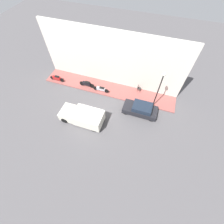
{
  "coord_description": "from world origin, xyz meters",
  "views": [
    {
      "loc": [
        -7.88,
        -4.9,
        14.42
      ],
      "look_at": [
        1.36,
        -1.8,
        0.6
      ],
      "focal_mm": 24.0,
      "sensor_mm": 36.0,
      "label": 1
    }
  ],
  "objects": [
    {
      "name": "cafe_chair",
      "position": [
        5.98,
        -3.82,
        0.64
      ],
      "size": [
        0.4,
        0.4,
        0.91
      ],
      "color": "#262626",
      "rests_on": "sidewalk"
    },
    {
      "name": "streetlamp",
      "position": [
        4.17,
        -6.06,
        3.53
      ],
      "size": [
        0.37,
        0.37,
        4.99
      ],
      "color": "black",
      "rests_on": "sidewalk"
    },
    {
      "name": "delivery_van",
      "position": [
        -0.35,
        1.02,
        0.84
      ],
      "size": [
        2.0,
        4.77,
        1.61
      ],
      "color": "silver",
      "rests_on": "ground_plane"
    },
    {
      "name": "scooter_silver",
      "position": [
        4.37,
        0.68,
        0.53
      ],
      "size": [
        0.3,
        2.09,
        0.72
      ],
      "color": "#B7B7BF",
      "rests_on": "sidewalk"
    },
    {
      "name": "motorcycle_red",
      "position": [
        4.34,
        7.07,
        0.56
      ],
      "size": [
        0.3,
        2.03,
        0.81
      ],
      "color": "#B21E1E",
      "rests_on": "sidewalk"
    },
    {
      "name": "building_facade",
      "position": [
        6.55,
        0.0,
        3.56
      ],
      "size": [
        0.3,
        17.31,
        7.11
      ],
      "color": "silver",
      "rests_on": "ground_plane"
    },
    {
      "name": "motorcycle_black",
      "position": [
        4.59,
        2.76,
        0.59
      ],
      "size": [
        0.3,
        2.02,
        0.86
      ],
      "color": "black",
      "rests_on": "sidewalk"
    },
    {
      "name": "ground_plane",
      "position": [
        0.0,
        0.0,
        0.0
      ],
      "size": [
        60.0,
        60.0,
        0.0
      ],
      "primitive_type": "plane",
      "color": "#514F51"
    },
    {
      "name": "sidewalk",
      "position": [
        5.15,
        0.0,
        0.06
      ],
      "size": [
        2.5,
        17.31,
        0.13
      ],
      "color": "#934C47",
      "rests_on": "ground_plane"
    },
    {
      "name": "parked_car",
      "position": [
        2.78,
        -4.78,
        0.62
      ],
      "size": [
        1.78,
        3.89,
        1.31
      ],
      "color": "black",
      "rests_on": "ground_plane"
    }
  ]
}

